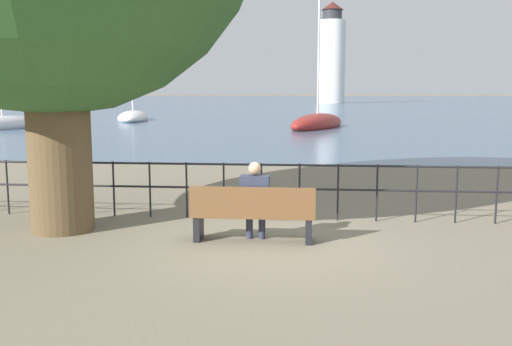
{
  "coord_description": "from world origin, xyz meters",
  "views": [
    {
      "loc": [
        0.85,
        -8.77,
        2.35
      ],
      "look_at": [
        0.0,
        0.5,
        1.02
      ],
      "focal_mm": 40.0,
      "sensor_mm": 36.0,
      "label": 1
    }
  ],
  "objects": [
    {
      "name": "promenade_railing",
      "position": [
        -0.0,
        1.58,
        0.69
      ],
      "size": [
        14.1,
        0.04,
        1.05
      ],
      "color": "black",
      "rests_on": "ground_plane"
    },
    {
      "name": "seated_person_left",
      "position": [
        0.03,
        0.01,
        0.69
      ],
      "size": [
        0.45,
        0.35,
        1.27
      ],
      "color": "#2D3347",
      "rests_on": "ground_plane"
    },
    {
      "name": "sailboat_0",
      "position": [
        -13.61,
        37.37,
        0.28
      ],
      "size": [
        4.17,
        8.71,
        11.14
      ],
      "rotation": [
        0.0,
        0.0,
        0.22
      ],
      "color": "white",
      "rests_on": "ground_plane"
    },
    {
      "name": "ground_plane",
      "position": [
        0.0,
        0.0,
        0.0
      ],
      "size": [
        1000.0,
        1000.0,
        0.0
      ],
      "primitive_type": "plane",
      "color": "#7A705B"
    },
    {
      "name": "harbor_lighthouse",
      "position": [
        5.44,
        112.57,
        9.6
      ],
      "size": [
        5.65,
        5.65,
        20.64
      ],
      "color": "white",
      "rests_on": "ground_plane"
    },
    {
      "name": "harbor_water",
      "position": [
        0.0,
        159.26,
        0.0
      ],
      "size": [
        600.0,
        300.0,
        0.01
      ],
      "color": "#47607A",
      "rests_on": "ground_plane"
    },
    {
      "name": "sailboat_1",
      "position": [
        -18.5,
        25.83,
        0.31
      ],
      "size": [
        4.14,
        6.31,
        10.18
      ],
      "rotation": [
        0.0,
        0.0,
        -0.39
      ],
      "color": "silver",
      "rests_on": "ground_plane"
    },
    {
      "name": "park_bench",
      "position": [
        0.0,
        -0.06,
        0.44
      ],
      "size": [
        1.95,
        0.45,
        0.9
      ],
      "color": "brown",
      "rests_on": "ground_plane"
    },
    {
      "name": "sailboat_2",
      "position": [
        1.44,
        28.71,
        0.31
      ],
      "size": [
        4.68,
        8.13,
        10.34
      ],
      "rotation": [
        0.0,
        0.0,
        -0.36
      ],
      "color": "maroon",
      "rests_on": "ground_plane"
    }
  ]
}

